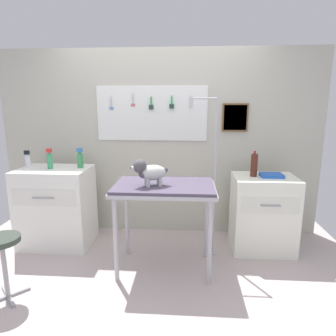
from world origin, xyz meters
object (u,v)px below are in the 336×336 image
(dog, at_px, (149,172))
(grooming_arm, at_px, (214,185))
(grooming_table, at_px, (164,194))
(spray_bottle_short, at_px, (80,159))
(soda_bottle, at_px, (254,165))
(counter_left, at_px, (57,207))
(cabinet_right, at_px, (263,213))
(stool, at_px, (2,250))

(dog, bearing_deg, grooming_arm, 32.05)
(grooming_table, height_order, dog, dog)
(spray_bottle_short, height_order, soda_bottle, spray_bottle_short)
(grooming_arm, xyz_separation_m, dog, (-0.64, -0.40, 0.23))
(grooming_arm, height_order, counter_left, grooming_arm)
(soda_bottle, bearing_deg, dog, -152.81)
(grooming_table, bearing_deg, grooming_arm, 33.57)
(counter_left, xyz_separation_m, spray_bottle_short, (0.30, 0.06, 0.56))
(grooming_arm, xyz_separation_m, cabinet_right, (0.58, 0.15, -0.37))
(spray_bottle_short, bearing_deg, counter_left, -167.82)
(stool, relative_size, spray_bottle_short, 2.47)
(counter_left, bearing_deg, stool, -90.31)
(grooming_table, distance_m, counter_left, 1.43)
(cabinet_right, height_order, spray_bottle_short, spray_bottle_short)
(grooming_table, distance_m, dog, 0.28)
(counter_left, bearing_deg, cabinet_right, 0.86)
(counter_left, distance_m, soda_bottle, 2.33)
(grooming_table, xyz_separation_m, stool, (-1.32, -0.58, -0.34))
(dog, xyz_separation_m, soda_bottle, (1.09, 0.56, -0.03))
(grooming_arm, bearing_deg, counter_left, 176.34)
(dog, bearing_deg, grooming_table, 26.06)
(grooming_arm, relative_size, dog, 4.90)
(counter_left, xyz_separation_m, soda_bottle, (2.26, 0.04, 0.53))
(dog, distance_m, cabinet_right, 1.47)
(soda_bottle, bearing_deg, grooming_table, -152.65)
(cabinet_right, bearing_deg, stool, -156.09)
(stool, bearing_deg, grooming_arm, 26.59)
(dog, xyz_separation_m, counter_left, (-1.17, 0.52, -0.56))
(cabinet_right, bearing_deg, counter_left, -179.14)
(grooming_arm, relative_size, counter_left, 1.85)
(cabinet_right, height_order, stool, cabinet_right)
(dog, distance_m, soda_bottle, 1.23)
(stool, height_order, soda_bottle, soda_bottle)
(counter_left, bearing_deg, soda_bottle, 1.05)
(grooming_table, distance_m, cabinet_right, 1.24)
(dog, bearing_deg, soda_bottle, 27.19)
(counter_left, height_order, spray_bottle_short, spray_bottle_short)
(cabinet_right, relative_size, spray_bottle_short, 3.76)
(grooming_arm, xyz_separation_m, stool, (-1.82, -0.91, -0.35))
(grooming_arm, distance_m, spray_bottle_short, 1.55)
(grooming_arm, bearing_deg, stool, -153.41)
(cabinet_right, height_order, soda_bottle, soda_bottle)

